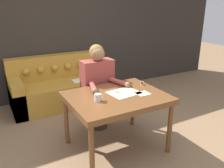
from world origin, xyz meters
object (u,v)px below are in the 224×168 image
Objects in this scene: dining_table at (116,101)px; mug at (98,98)px; couch at (58,88)px; thread_spool at (142,83)px; scissors at (120,92)px; person at (98,87)px.

mug reaches higher than dining_table.
couch reaches higher than thread_spool.
couch is at bearing 88.57° from mug.
scissors is at bearing -79.62° from couch.
thread_spool is (0.47, -0.43, 0.11)m from person.
dining_table is at bearing -161.64° from thread_spool.
person reaches higher than thread_spool.
mug is at bearing -115.42° from person.
thread_spool is (0.42, 0.11, 0.02)m from scissors.
couch is at bearing 102.59° from person.
person is 6.57× the size of scissors.
couch reaches higher than scissors.
mug is (-0.36, -0.12, 0.04)m from scissors.
couch is at bearing 97.51° from dining_table.
couch is 1.80m from scissors.
person is 0.65m from thread_spool.
person is 0.73m from mug.
couch is 1.83m from thread_spool.
scissors is (0.08, 0.06, 0.08)m from dining_table.
mug is at bearing -91.43° from couch.
mug reaches higher than thread_spool.
person reaches higher than mug.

